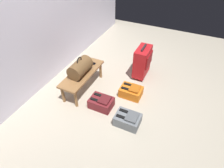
# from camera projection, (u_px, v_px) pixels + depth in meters

# --- Properties ---
(ground_plane) EXTENTS (6.60, 6.60, 0.00)m
(ground_plane) POSITION_uv_depth(u_px,v_px,m) (125.00, 101.00, 3.37)
(ground_plane) COLOR #B2A893
(back_wall) EXTENTS (6.00, 0.10, 2.80)m
(back_wall) POSITION_uv_depth(u_px,v_px,m) (33.00, 6.00, 2.98)
(back_wall) COLOR silver
(back_wall) RESTS_ON ground
(bench) EXTENTS (1.00, 0.36, 0.37)m
(bench) POSITION_uv_depth(u_px,v_px,m) (82.00, 75.00, 3.43)
(bench) COLOR olive
(bench) RESTS_ON ground
(duffel_bag_brown) EXTENTS (0.44, 0.26, 0.34)m
(duffel_bag_brown) POSITION_uv_depth(u_px,v_px,m) (80.00, 68.00, 3.28)
(duffel_bag_brown) COLOR brown
(duffel_bag_brown) RESTS_ON bench
(cell_phone) EXTENTS (0.07, 0.14, 0.01)m
(cell_phone) POSITION_uv_depth(u_px,v_px,m) (92.00, 63.00, 3.61)
(cell_phone) COLOR black
(cell_phone) RESTS_ON bench
(suitcase_upright_red) EXTENTS (0.45, 0.26, 0.65)m
(suitcase_upright_red) POSITION_uv_depth(u_px,v_px,m) (142.00, 61.00, 3.72)
(suitcase_upright_red) COLOR red
(suitcase_upright_red) RESTS_ON ground
(backpack_maroon) EXTENTS (0.28, 0.38, 0.21)m
(backpack_maroon) POSITION_uv_depth(u_px,v_px,m) (101.00, 103.00, 3.21)
(backpack_maroon) COLOR maroon
(backpack_maroon) RESTS_ON ground
(backpack_grey) EXTENTS (0.28, 0.38, 0.21)m
(backpack_grey) POSITION_uv_depth(u_px,v_px,m) (128.00, 119.00, 2.94)
(backpack_grey) COLOR slate
(backpack_grey) RESTS_ON ground
(backpack_orange) EXTENTS (0.28, 0.38, 0.21)m
(backpack_orange) POSITION_uv_depth(u_px,v_px,m) (131.00, 91.00, 3.42)
(backpack_orange) COLOR orange
(backpack_orange) RESTS_ON ground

